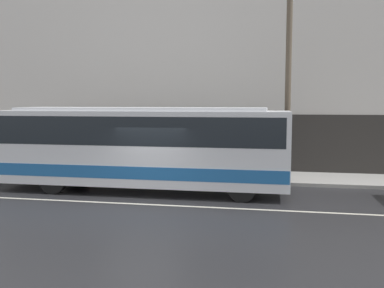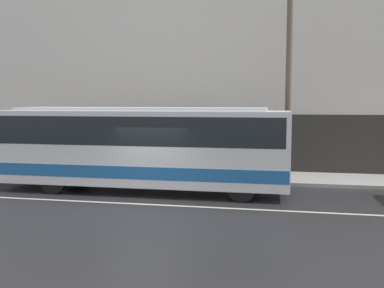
# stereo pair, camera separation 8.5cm
# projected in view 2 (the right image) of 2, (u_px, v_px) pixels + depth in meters

# --- Properties ---
(ground_plane) EXTENTS (60.00, 60.00, 0.00)m
(ground_plane) POSITION_uv_depth(u_px,v_px,m) (144.00, 204.00, 14.16)
(ground_plane) COLOR #262628
(sidewalk) EXTENTS (60.00, 2.92, 0.14)m
(sidewalk) POSITION_uv_depth(u_px,v_px,m) (180.00, 175.00, 19.49)
(sidewalk) COLOR #A09E99
(sidewalk) RESTS_ON ground_plane
(building_facade) EXTENTS (60.00, 0.35, 11.27)m
(building_facade) POSITION_uv_depth(u_px,v_px,m) (187.00, 59.00, 20.52)
(building_facade) COLOR silver
(building_facade) RESTS_ON ground_plane
(lane_stripe) EXTENTS (54.00, 0.14, 0.01)m
(lane_stripe) POSITION_uv_depth(u_px,v_px,m) (144.00, 204.00, 14.16)
(lane_stripe) COLOR beige
(lane_stripe) RESTS_ON ground_plane
(transit_bus) EXTENTS (10.94, 2.48, 3.17)m
(transit_bus) POSITION_uv_depth(u_px,v_px,m) (142.00, 144.00, 16.10)
(transit_bus) COLOR silver
(transit_bus) RESTS_ON ground_plane
(utility_pole_near) EXTENTS (0.24, 0.24, 7.90)m
(utility_pole_near) POSITION_uv_depth(u_px,v_px,m) (288.00, 84.00, 17.27)
(utility_pole_near) COLOR brown
(utility_pole_near) RESTS_ON sidewalk
(pedestrian_waiting) EXTENTS (0.36, 0.36, 1.73)m
(pedestrian_waiting) POSITION_uv_depth(u_px,v_px,m) (85.00, 155.00, 19.63)
(pedestrian_waiting) COLOR maroon
(pedestrian_waiting) RESTS_ON sidewalk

